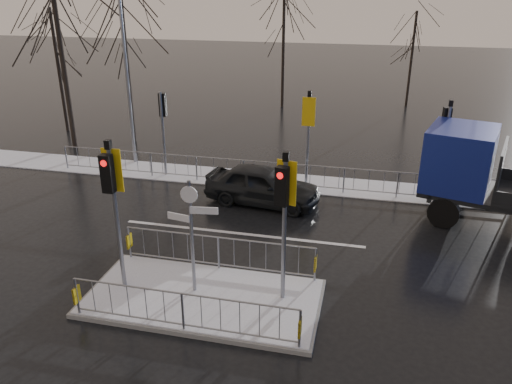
% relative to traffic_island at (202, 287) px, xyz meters
% --- Properties ---
extents(ground, '(120.00, 120.00, 0.00)m').
position_rel_traffic_island_xyz_m(ground, '(0.01, -0.01, -0.39)').
color(ground, black).
rests_on(ground, ground).
extents(snow_verge, '(30.00, 2.00, 0.04)m').
position_rel_traffic_island_xyz_m(snow_verge, '(0.01, 8.59, -0.37)').
color(snow_verge, white).
rests_on(snow_verge, ground).
extents(lane_markings, '(8.00, 11.38, 0.01)m').
position_rel_traffic_island_xyz_m(lane_markings, '(0.01, -0.34, -0.39)').
color(lane_markings, silver).
rests_on(lane_markings, ground).
extents(traffic_island, '(6.00, 3.04, 4.15)m').
position_rel_traffic_island_xyz_m(traffic_island, '(0.00, 0.00, 0.00)').
color(traffic_island, slate).
rests_on(traffic_island, ground).
extents(far_kerb_fixtures, '(18.00, 0.65, 3.83)m').
position_rel_traffic_island_xyz_m(far_kerb_fixtures, '(0.31, 8.08, 0.63)').
color(far_kerb_fixtures, gray).
rests_on(far_kerb_fixtures, ground).
extents(car_far_lane, '(4.42, 2.22, 1.44)m').
position_rel_traffic_island_xyz_m(car_far_lane, '(0.17, 6.35, 0.33)').
color(car_far_lane, black).
rests_on(car_far_lane, ground).
extents(flatbed_truck, '(7.24, 4.22, 3.16)m').
position_rel_traffic_island_xyz_m(flatbed_truck, '(7.78, 6.60, 1.29)').
color(flatbed_truck, black).
rests_on(flatbed_truck, ground).
extents(tree_near_a, '(4.75, 4.75, 8.97)m').
position_rel_traffic_island_xyz_m(tree_near_a, '(-10.49, 10.99, 5.72)').
color(tree_near_a, black).
rests_on(tree_near_a, ground).
extents(tree_near_b, '(4.00, 4.00, 7.55)m').
position_rel_traffic_island_xyz_m(tree_near_b, '(-7.99, 12.49, 4.76)').
color(tree_near_b, black).
rests_on(tree_near_b, ground).
extents(tree_near_c, '(3.50, 3.50, 6.61)m').
position_rel_traffic_island_xyz_m(tree_near_c, '(-12.49, 13.49, 4.11)').
color(tree_near_c, black).
rests_on(tree_near_c, ground).
extents(tree_far_a, '(3.75, 3.75, 7.08)m').
position_rel_traffic_island_xyz_m(tree_far_a, '(-1.99, 21.99, 4.43)').
color(tree_far_a, black).
rests_on(tree_far_a, ground).
extents(tree_far_b, '(3.25, 3.25, 6.14)m').
position_rel_traffic_island_xyz_m(tree_far_b, '(6.01, 23.99, 3.79)').
color(tree_far_b, black).
rests_on(tree_far_b, ground).
extents(street_lamp_left, '(1.25, 0.18, 8.20)m').
position_rel_traffic_island_xyz_m(street_lamp_left, '(-6.42, 9.49, 4.10)').
color(street_lamp_left, gray).
rests_on(street_lamp_left, ground).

